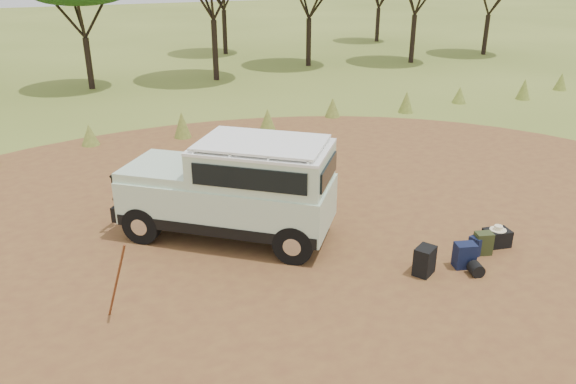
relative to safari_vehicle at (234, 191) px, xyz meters
name	(u,v)px	position (x,y,z in m)	size (l,w,h in m)	color
ground	(285,249)	(0.75, -1.03, -1.09)	(140.00, 140.00, 0.00)	#5E6E27
dirt_clearing	(285,249)	(0.75, -1.03, -1.09)	(23.00, 23.00, 0.01)	brown
grass_fringe	(186,127)	(0.86, 7.64, -0.69)	(36.60, 1.60, 0.90)	#5E6E27
safari_vehicle	(234,191)	(0.00, 0.00, 0.00)	(4.73, 4.33, 2.27)	silver
walking_staff	(117,281)	(-2.83, -2.21, -0.31)	(0.04, 0.04, 1.67)	brown
backpack_black	(424,261)	(2.83, -3.04, -0.80)	(0.43, 0.31, 0.58)	black
backpack_navy	(464,255)	(3.73, -3.15, -0.83)	(0.40, 0.29, 0.53)	#111335
backpack_olive	(483,243)	(4.45, -2.87, -0.85)	(0.35, 0.25, 0.49)	#2E3A1B
duffel_navy	(478,245)	(4.38, -2.82, -0.89)	(0.35, 0.27, 0.40)	#111335
hard_case	(497,238)	(4.97, -2.72, -0.91)	(0.53, 0.38, 0.38)	black
stuff_sack	(476,269)	(3.74, -3.50, -0.96)	(0.27, 0.27, 0.27)	black
safari_hat	(498,228)	(4.97, -2.72, -0.68)	(0.35, 0.35, 0.10)	beige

